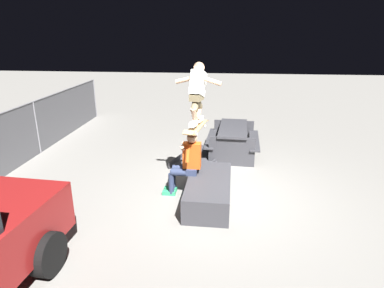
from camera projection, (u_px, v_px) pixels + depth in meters
The scene contains 7 objects.
ground_plane at pixel (215, 196), 6.50m from camera, with size 40.00×40.00×0.00m, color gray.
ledge_box_main at pixel (209, 191), 6.24m from camera, with size 1.76×0.80×0.46m, color #38383D.
person_sitting_on_ledge at pixel (187, 161), 6.38m from camera, with size 0.59×0.75×1.29m.
skateboard at pixel (196, 127), 6.23m from camera, with size 1.04×0.42×0.13m.
skater_airborne at pixel (198, 90), 6.06m from camera, with size 0.64×0.88×1.12m.
kicker_ramp at pixel (198, 160), 8.18m from camera, with size 1.47×1.34×0.34m.
picnic_table_back at pixel (233, 136), 8.55m from camera, with size 1.76×1.42×0.75m.
Camera 1 is at (-5.83, -0.14, 3.09)m, focal length 30.86 mm.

